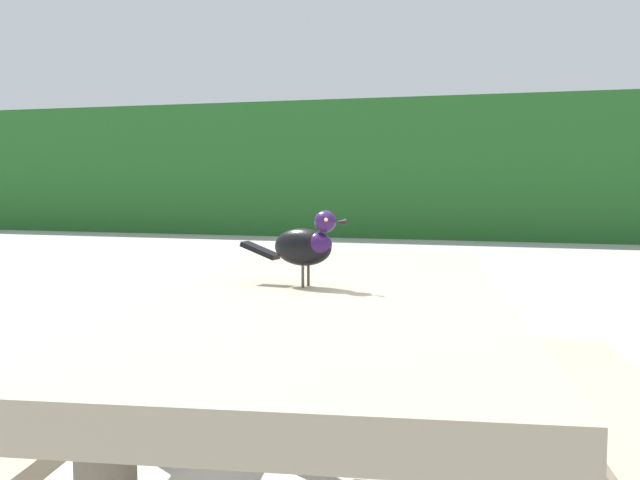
% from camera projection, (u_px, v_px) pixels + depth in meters
% --- Properties ---
extents(hedge_wall, '(28.00, 1.48, 2.37)m').
position_uv_depth(hedge_wall, '(512.00, 169.00, 11.73)').
color(hedge_wall, '#235B23').
rests_on(hedge_wall, ground).
extents(picnic_table_foreground, '(1.90, 1.93, 0.74)m').
position_uv_depth(picnic_table_foreground, '(338.00, 362.00, 1.67)').
color(picnic_table_foreground, gray).
rests_on(picnic_table_foreground, ground).
extents(bird_grackle, '(0.29, 0.10, 0.18)m').
position_uv_depth(bird_grackle, '(307.00, 244.00, 1.64)').
color(bird_grackle, black).
rests_on(bird_grackle, picnic_table_foreground).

